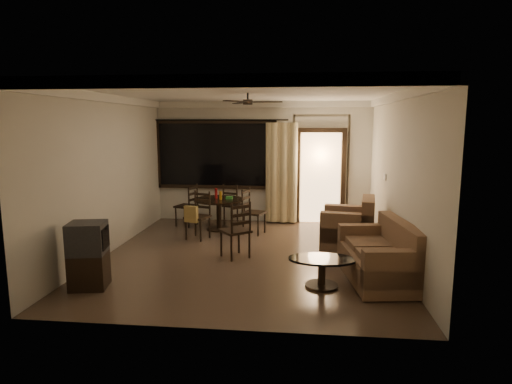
# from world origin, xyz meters

# --- Properties ---
(ground) EXTENTS (5.50, 5.50, 0.00)m
(ground) POSITION_xyz_m (0.00, 0.00, 0.00)
(ground) COLOR #7F6651
(ground) RESTS_ON ground
(room_shell) EXTENTS (5.50, 6.70, 5.50)m
(room_shell) POSITION_xyz_m (0.59, 1.77, 1.83)
(room_shell) COLOR beige
(room_shell) RESTS_ON ground
(dining_table) EXTENTS (1.09, 1.09, 0.90)m
(dining_table) POSITION_xyz_m (-0.86, 1.80, 0.54)
(dining_table) COLOR black
(dining_table) RESTS_ON ground
(dining_chair_west) EXTENTS (0.53, 0.53, 0.95)m
(dining_chair_west) POSITION_xyz_m (-1.66, 2.07, 0.28)
(dining_chair_west) COLOR black
(dining_chair_west) RESTS_ON ground
(dining_chair_east) EXTENTS (0.53, 0.53, 0.95)m
(dining_chair_east) POSITION_xyz_m (-0.07, 1.53, 0.28)
(dining_chair_east) COLOR black
(dining_chair_east) RESTS_ON ground
(dining_chair_south) EXTENTS (0.53, 0.57, 0.95)m
(dining_chair_south) POSITION_xyz_m (-1.14, 0.99, 0.31)
(dining_chair_south) COLOR black
(dining_chair_south) RESTS_ON ground
(dining_chair_north) EXTENTS (0.53, 0.53, 0.95)m
(dining_chair_north) POSITION_xyz_m (-0.61, 2.29, 0.28)
(dining_chair_north) COLOR black
(dining_chair_north) RESTS_ON ground
(tv_cabinet) EXTENTS (0.57, 0.53, 0.94)m
(tv_cabinet) POSITION_xyz_m (-2.05, -1.70, 0.47)
(tv_cabinet) COLOR black
(tv_cabinet) RESTS_ON ground
(sofa) EXTENTS (1.06, 1.71, 0.86)m
(sofa) POSITION_xyz_m (2.11, -0.99, 0.35)
(sofa) COLOR #492F22
(sofa) RESTS_ON ground
(armchair) EXTENTS (1.07, 1.07, 0.94)m
(armchair) POSITION_xyz_m (1.84, 0.67, 0.39)
(armchair) COLOR #492F22
(armchair) RESTS_ON ground
(coffee_table) EXTENTS (0.96, 0.57, 0.42)m
(coffee_table) POSITION_xyz_m (1.22, -1.33, 0.28)
(coffee_table) COLOR black
(coffee_table) RESTS_ON ground
(side_chair) EXTENTS (0.62, 0.62, 0.99)m
(side_chair) POSITION_xyz_m (-0.20, -0.13, 0.30)
(side_chair) COLOR black
(side_chair) RESTS_ON ground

